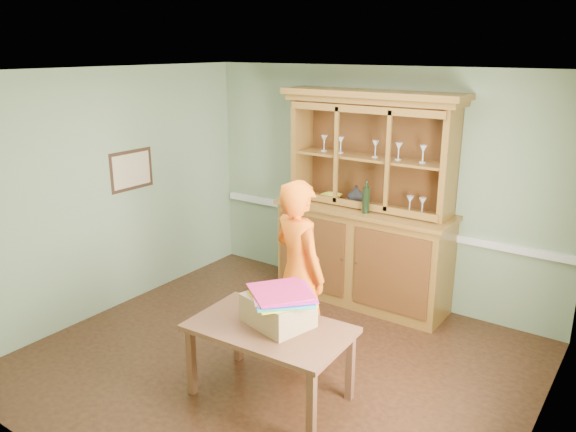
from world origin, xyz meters
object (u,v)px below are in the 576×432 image
Objects in this scene: china_hutch at (365,232)px; cardboard_box at (278,310)px; dining_table at (270,335)px; person at (299,272)px.

cardboard_box is (0.28, -2.09, -0.07)m from china_hutch.
person reaches higher than dining_table.
person is at bearing 100.85° from dining_table.
china_hutch is 1.51m from person.
china_hutch is 1.79× the size of dining_table.
china_hutch is 2.11m from cardboard_box.
person is at bearing -86.39° from china_hutch.
china_hutch reaches higher than cardboard_box.
cardboard_box is 0.30× the size of person.
person is (-0.19, 0.59, 0.10)m from cardboard_box.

